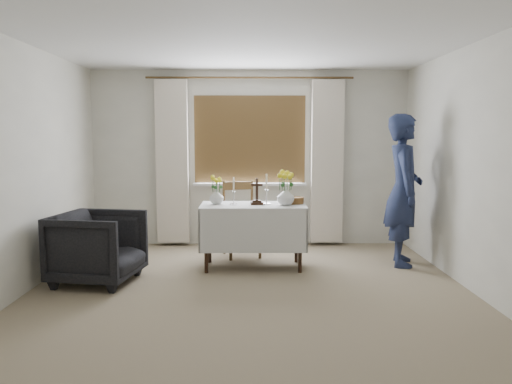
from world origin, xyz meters
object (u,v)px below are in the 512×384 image
altar_table (253,236)px  person (403,190)px  flower_vase_right (286,196)px  wooden_cross (257,191)px  flower_vase_left (217,197)px  wooden_chair (242,219)px  armchair (98,247)px

altar_table → person: bearing=4.0°
flower_vase_right → wooden_cross: bearing=170.0°
altar_table → person: person is taller
person → flower_vase_right: size_ratio=8.66×
wooden_cross → flower_vase_right: size_ratio=1.48×
person → flower_vase_left: 2.26m
altar_table → person: 1.91m
wooden_chair → flower_vase_left: size_ratio=5.52×
altar_table → wooden_cross: bearing=-0.3°
wooden_cross → flower_vase_left: 0.49m
person → flower_vase_left: size_ratio=10.39×
flower_vase_right → armchair: bearing=-165.2°
wooden_cross → flower_vase_right: 0.35m
wooden_chair → flower_vase_right: 0.91m
armchair → person: bearing=-68.2°
flower_vase_right → person: bearing=7.5°
wooden_chair → armchair: (-1.52, -1.17, -0.10)m
wooden_chair → person: 2.07m
person → flower_vase_right: 1.46m
person → wooden_cross: (-1.78, -0.13, 0.00)m
altar_table → flower_vase_left: flower_vase_left is taller
altar_table → flower_vase_left: bearing=173.6°
wooden_chair → wooden_cross: 0.74m
wooden_cross → flower_vase_right: wooden_cross is taller
wooden_cross → flower_vase_right: bearing=-13.8°
flower_vase_left → wooden_chair: bearing=61.2°
person → wooden_cross: bearing=104.2°
flower_vase_left → altar_table: bearing=-6.4°
flower_vase_left → flower_vase_right: size_ratio=0.83×
altar_table → armchair: bearing=-160.2°
flower_vase_left → flower_vase_right: bearing=-7.6°
wooden_chair → person: (1.97, -0.45, 0.43)m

